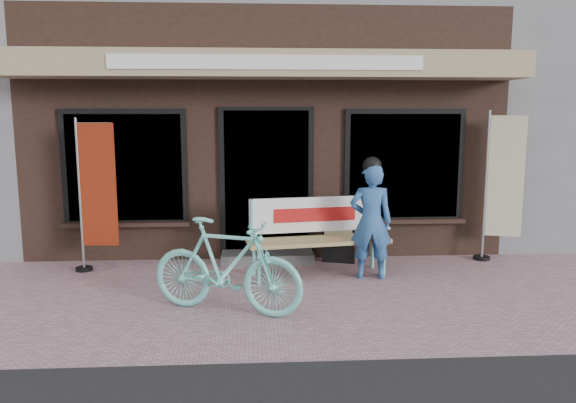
{
  "coord_description": "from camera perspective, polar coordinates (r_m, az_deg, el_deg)",
  "views": [
    {
      "loc": [
        -0.18,
        -6.03,
        2.13
      ],
      "look_at": [
        0.23,
        0.7,
        1.05
      ],
      "focal_mm": 35.0,
      "sensor_mm": 36.0,
      "label": 1
    }
  ],
  "objects": [
    {
      "name": "storefront",
      "position": [
        11.03,
        -2.61,
        13.57
      ],
      "size": [
        7.0,
        6.77,
        6.0
      ],
      "color": "black",
      "rests_on": "ground"
    },
    {
      "name": "nobori_cream",
      "position": [
        8.51,
        20.89,
        1.63
      ],
      "size": [
        0.64,
        0.31,
        2.15
      ],
      "rotation": [
        0.0,
        0.0,
        -0.3
      ],
      "color": "gray",
      "rests_on": "ground"
    },
    {
      "name": "nobori_red",
      "position": [
        7.88,
        -18.98,
        0.81
      ],
      "size": [
        0.6,
        0.23,
        2.06
      ],
      "rotation": [
        0.0,
        0.0,
        -0.05
      ],
      "color": "gray",
      "rests_on": "ground"
    },
    {
      "name": "ground",
      "position": [
        6.4,
        -1.72,
        -10.35
      ],
      "size": [
        70.0,
        70.0,
        0.0
      ],
      "primitive_type": "plane",
      "color": "#AF8691",
      "rests_on": "ground"
    },
    {
      "name": "bicycle",
      "position": [
        6.02,
        -6.28,
        -6.53
      ],
      "size": [
        1.77,
        1.07,
        1.03
      ],
      "primitive_type": "imported",
      "rotation": [
        0.0,
        0.0,
        1.2
      ],
      "color": "#6CD4CA",
      "rests_on": "ground"
    },
    {
      "name": "person",
      "position": [
        7.24,
        8.42,
        -1.8
      ],
      "size": [
        0.58,
        0.41,
        1.58
      ],
      "rotation": [
        0.0,
        0.0,
        -0.11
      ],
      "color": "#2C5A99",
      "rests_on": "ground"
    },
    {
      "name": "bench",
      "position": [
        7.41,
        2.95,
        -2.89
      ],
      "size": [
        1.91,
        0.75,
        1.01
      ],
      "rotation": [
        0.0,
        0.0,
        0.15
      ],
      "color": "#6CD4CA",
      "rests_on": "ground"
    },
    {
      "name": "menu_stand",
      "position": [
        7.98,
        5.17,
        -2.9
      ],
      "size": [
        0.47,
        0.22,
        0.93
      ],
      "rotation": [
        0.0,
        0.0,
        -0.29
      ],
      "color": "black",
      "rests_on": "ground"
    }
  ]
}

